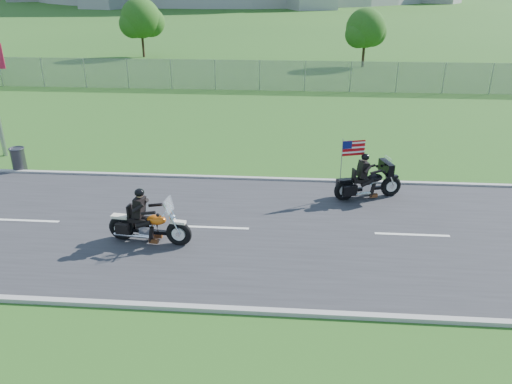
{
  "coord_description": "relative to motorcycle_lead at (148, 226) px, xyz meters",
  "views": [
    {
      "loc": [
        0.37,
        -13.45,
        7.17
      ],
      "look_at": [
        -0.68,
        0.0,
        1.28
      ],
      "focal_mm": 35.0,
      "sensor_mm": 36.0,
      "label": 1
    }
  ],
  "objects": [
    {
      "name": "fence",
      "position": [
        -1.28,
        21.0,
        0.46
      ],
      "size": [
        60.0,
        0.03,
        2.0
      ],
      "primitive_type": "cube",
      "color": "gray",
      "rests_on": "ground"
    },
    {
      "name": "curb_south",
      "position": [
        3.72,
        -3.05,
        -0.49
      ],
      "size": [
        120.0,
        0.18,
        0.12
      ],
      "primitive_type": "cube",
      "color": "#9E9B93",
      "rests_on": "ground"
    },
    {
      "name": "ground",
      "position": [
        3.72,
        1.0,
        -0.54
      ],
      "size": [
        420.0,
        420.0,
        0.0
      ],
      "primitive_type": "plane",
      "color": "#204716",
      "rests_on": "ground"
    },
    {
      "name": "road",
      "position": [
        3.72,
        1.0,
        -0.52
      ],
      "size": [
        120.0,
        8.0,
        0.04
      ],
      "primitive_type": "cube",
      "color": "#28282B",
      "rests_on": "ground"
    },
    {
      "name": "tree_fence_near",
      "position": [
        9.76,
        31.03,
        2.44
      ],
      "size": [
        3.52,
        3.28,
        4.75
      ],
      "color": "#382316",
      "rests_on": "ground"
    },
    {
      "name": "motorcycle_lead",
      "position": [
        0.0,
        0.0,
        0.0
      ],
      "size": [
        2.53,
        0.79,
        1.7
      ],
      "rotation": [
        0.0,
        0.0,
        -0.12
      ],
      "color": "black",
      "rests_on": "ground"
    },
    {
      "name": "motorcycle_follow",
      "position": [
        6.71,
        3.67,
        0.03
      ],
      "size": [
        2.42,
        1.15,
        2.07
      ],
      "rotation": [
        0.0,
        0.0,
        0.3
      ],
      "color": "black",
      "rests_on": "ground"
    },
    {
      "name": "curb_north",
      "position": [
        3.72,
        5.05,
        -0.49
      ],
      "size": [
        120.0,
        0.18,
        0.12
      ],
      "primitive_type": "cube",
      "color": "#9E9B93",
      "rests_on": "ground"
    },
    {
      "name": "tree_fence_mid",
      "position": [
        -10.23,
        35.04,
        2.77
      ],
      "size": [
        3.96,
        3.69,
        5.3
      ],
      "color": "#382316",
      "rests_on": "ground"
    },
    {
      "name": "trash_can",
      "position": [
        -6.71,
        5.3,
        -0.07
      ],
      "size": [
        0.55,
        0.55,
        0.93
      ],
      "primitive_type": "cylinder",
      "rotation": [
        0.0,
        0.0,
        0.03
      ],
      "color": "#353439",
      "rests_on": "ground"
    }
  ]
}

